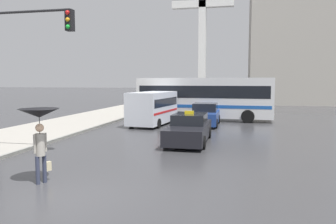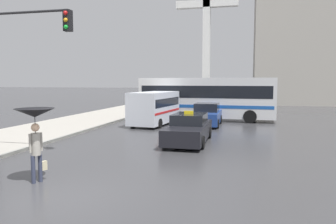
{
  "view_description": "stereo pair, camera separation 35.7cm",
  "coord_description": "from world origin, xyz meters",
  "px_view_note": "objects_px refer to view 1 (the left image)",
  "views": [
    {
      "loc": [
        4.2,
        -7.46,
        3.01
      ],
      "look_at": [
        0.55,
        9.47,
        1.4
      ],
      "focal_mm": 35.0,
      "sensor_mm": 36.0,
      "label": 1
    },
    {
      "loc": [
        4.55,
        -7.39,
        3.01
      ],
      "look_at": [
        0.55,
        9.47,
        1.4
      ],
      "focal_mm": 35.0,
      "sensor_mm": 36.0,
      "label": 2
    }
  ],
  "objects_px": {
    "ambulance_van": "(153,107)",
    "city_bus": "(204,97)",
    "taxi": "(189,129)",
    "monument_cross": "(202,26)",
    "sedan_red": "(205,115)",
    "traffic_light": "(23,52)",
    "pedestrian_with_umbrella": "(39,121)"
  },
  "relations": [
    {
      "from": "traffic_light",
      "to": "pedestrian_with_umbrella",
      "type": "bearing_deg",
      "value": -48.9
    },
    {
      "from": "monument_cross",
      "to": "sedan_red",
      "type": "bearing_deg",
      "value": -83.09
    },
    {
      "from": "taxi",
      "to": "pedestrian_with_umbrella",
      "type": "bearing_deg",
      "value": 66.23
    },
    {
      "from": "ambulance_van",
      "to": "city_bus",
      "type": "bearing_deg",
      "value": -124.02
    },
    {
      "from": "taxi",
      "to": "sedan_red",
      "type": "distance_m",
      "value": 6.54
    },
    {
      "from": "taxi",
      "to": "city_bus",
      "type": "distance_m",
      "value": 9.87
    },
    {
      "from": "taxi",
      "to": "pedestrian_with_umbrella",
      "type": "relative_size",
      "value": 2.16
    },
    {
      "from": "ambulance_van",
      "to": "pedestrian_with_umbrella",
      "type": "distance_m",
      "value": 13.58
    },
    {
      "from": "traffic_light",
      "to": "ambulance_van",
      "type": "bearing_deg",
      "value": 76.3
    },
    {
      "from": "traffic_light",
      "to": "city_bus",
      "type": "bearing_deg",
      "value": 68.01
    },
    {
      "from": "city_bus",
      "to": "monument_cross",
      "type": "distance_m",
      "value": 19.07
    },
    {
      "from": "taxi",
      "to": "traffic_light",
      "type": "height_order",
      "value": "traffic_light"
    },
    {
      "from": "sedan_red",
      "to": "city_bus",
      "type": "height_order",
      "value": "city_bus"
    },
    {
      "from": "taxi",
      "to": "pedestrian_with_umbrella",
      "type": "xyz_separation_m",
      "value": [
        -3.31,
        -7.51,
        1.2
      ]
    },
    {
      "from": "ambulance_van",
      "to": "pedestrian_with_umbrella",
      "type": "relative_size",
      "value": 2.36
    },
    {
      "from": "ambulance_van",
      "to": "pedestrian_with_umbrella",
      "type": "xyz_separation_m",
      "value": [
        0.16,
        -13.56,
        0.58
      ]
    },
    {
      "from": "sedan_red",
      "to": "traffic_light",
      "type": "bearing_deg",
      "value": 60.75
    },
    {
      "from": "sedan_red",
      "to": "city_bus",
      "type": "distance_m",
      "value": 3.47
    },
    {
      "from": "taxi",
      "to": "traffic_light",
      "type": "xyz_separation_m",
      "value": [
        -6.01,
        -4.41,
        3.52
      ]
    },
    {
      "from": "city_bus",
      "to": "traffic_light",
      "type": "distance_m",
      "value": 15.5
    },
    {
      "from": "taxi",
      "to": "monument_cross",
      "type": "height_order",
      "value": "monument_cross"
    },
    {
      "from": "sedan_red",
      "to": "traffic_light",
      "type": "xyz_separation_m",
      "value": [
        -6.13,
        -10.95,
        3.48
      ]
    },
    {
      "from": "pedestrian_with_umbrella",
      "to": "monument_cross",
      "type": "relative_size",
      "value": 0.12
    },
    {
      "from": "city_bus",
      "to": "traffic_light",
      "type": "bearing_deg",
      "value": 160.83
    },
    {
      "from": "sedan_red",
      "to": "city_bus",
      "type": "relative_size",
      "value": 0.39
    },
    {
      "from": "taxi",
      "to": "pedestrian_with_umbrella",
      "type": "height_order",
      "value": "pedestrian_with_umbrella"
    },
    {
      "from": "taxi",
      "to": "ambulance_van",
      "type": "relative_size",
      "value": 0.91
    },
    {
      "from": "sedan_red",
      "to": "city_bus",
      "type": "bearing_deg",
      "value": -83.06
    },
    {
      "from": "taxi",
      "to": "monument_cross",
      "type": "relative_size",
      "value": 0.27
    },
    {
      "from": "city_bus",
      "to": "traffic_light",
      "type": "height_order",
      "value": "traffic_light"
    },
    {
      "from": "sedan_red",
      "to": "pedestrian_with_umbrella",
      "type": "xyz_separation_m",
      "value": [
        -3.43,
        -14.05,
        1.16
      ]
    },
    {
      "from": "sedan_red",
      "to": "ambulance_van",
      "type": "bearing_deg",
      "value": 7.8
    }
  ]
}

